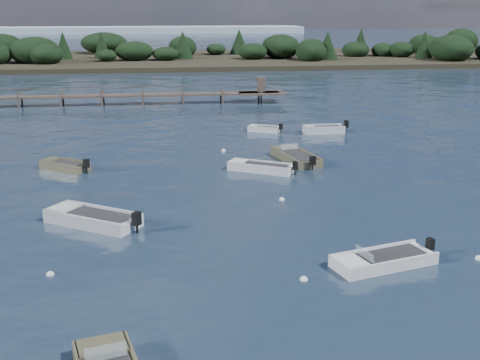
{
  "coord_description": "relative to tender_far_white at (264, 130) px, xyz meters",
  "views": [
    {
      "loc": [
        -7.1,
        -17.5,
        10.21
      ],
      "look_at": [
        -2.9,
        14.0,
        1.0
      ],
      "focal_mm": 45.0,
      "sensor_mm": 36.0,
      "label": 1
    }
  ],
  "objects": [
    {
      "name": "ground",
      "position": [
        -1.5,
        28.3,
        -0.14
      ],
      "size": [
        400.0,
        400.0,
        0.0
      ],
      "primitive_type": "plane",
      "color": "#152233",
      "rests_on": "ground"
    },
    {
      "name": "tender_far_white",
      "position": [
        0.0,
        0.0,
        0.0
      ],
      "size": [
        2.86,
        2.19,
        1.0
      ],
      "color": "silver",
      "rests_on": "ground"
    },
    {
      "name": "dinghy_extra_a",
      "position": [
        -2.35,
        -12.4,
        0.01
      ],
      "size": [
        4.32,
        3.24,
        1.1
      ],
      "color": "silver",
      "rests_on": "ground"
    },
    {
      "name": "dinghy_mid_grey",
      "position": [
        -12.06,
        -20.98,
        0.03
      ],
      "size": [
        4.92,
        4.14,
        1.3
      ],
      "color": "#B4BABC",
      "rests_on": "ground"
    },
    {
      "name": "dinghy_extra_b",
      "position": [
        0.46,
        -10.04,
        0.02
      ],
      "size": [
        2.77,
        5.21,
        1.23
      ],
      "color": "brown",
      "rests_on": "ground"
    },
    {
      "name": "tender_far_grey_b",
      "position": [
        4.88,
        -1.15,
        0.04
      ],
      "size": [
        3.75,
        1.35,
        1.29
      ],
      "color": "#B4BABC",
      "rests_on": "ground"
    },
    {
      "name": "dinghy_mid_white_a",
      "position": [
        0.21,
        -27.5,
        -0.0
      ],
      "size": [
        4.7,
        2.69,
        1.08
      ],
      "color": "silver",
      "rests_on": "ground"
    },
    {
      "name": "tender_far_grey",
      "position": [
        -14.89,
        -10.37,
        0.02
      ],
      "size": [
        3.42,
        2.98,
        1.17
      ],
      "color": "brown",
      "rests_on": "ground"
    },
    {
      "name": "buoy_b",
      "position": [
        4.42,
        -27.43,
        -0.14
      ],
      "size": [
        0.32,
        0.32,
        0.32
      ],
      "primitive_type": "sphere",
      "color": "silver",
      "rests_on": "ground"
    },
    {
      "name": "buoy_c",
      "position": [
        -13.17,
        -26.66,
        -0.14
      ],
      "size": [
        0.32,
        0.32,
        0.32
      ],
      "primitive_type": "sphere",
      "color": "silver",
      "rests_on": "ground"
    },
    {
      "name": "buoy_e",
      "position": [
        -4.13,
        -6.58,
        -0.14
      ],
      "size": [
        0.32,
        0.32,
        0.32
      ],
      "primitive_type": "sphere",
      "color": "silver",
      "rests_on": "ground"
    },
    {
      "name": "buoy_extra_a",
      "position": [
        -2.2,
        -18.52,
        -0.14
      ],
      "size": [
        0.32,
        0.32,
        0.32
      ],
      "primitive_type": "sphere",
      "color": "silver",
      "rests_on": "ground"
    },
    {
      "name": "buoy_extra_b",
      "position": [
        -3.34,
        -28.42,
        -0.14
      ],
      "size": [
        0.32,
        0.32,
        0.32
      ],
      "primitive_type": "sphere",
      "color": "silver",
      "rests_on": "ground"
    },
    {
      "name": "jetty",
      "position": [
        -23.24,
        16.29,
        0.84
      ],
      "size": [
        64.5,
        3.2,
        3.4
      ],
      "color": "#4B3F37",
      "rests_on": "ground"
    },
    {
      "name": "far_headland",
      "position": [
        23.5,
        68.3,
        1.82
      ],
      "size": [
        190.0,
        40.0,
        5.8
      ],
      "color": "black",
      "rests_on": "ground"
    }
  ]
}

